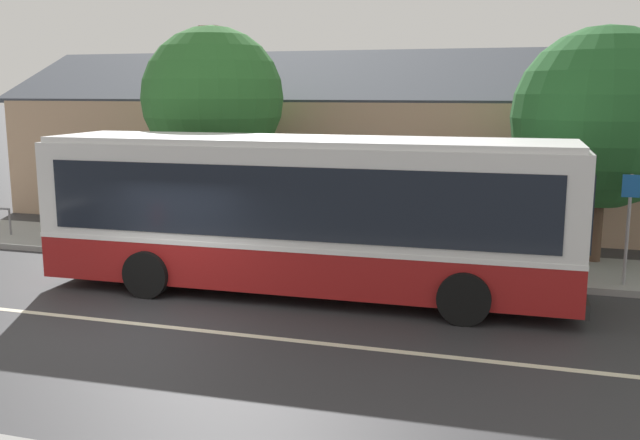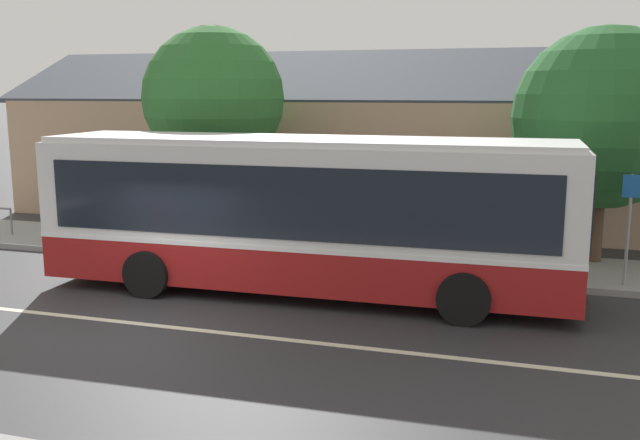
{
  "view_description": "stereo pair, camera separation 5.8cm",
  "coord_description": "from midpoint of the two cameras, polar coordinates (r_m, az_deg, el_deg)",
  "views": [
    {
      "loc": [
        6.84,
        -11.16,
        4.31
      ],
      "look_at": [
        2.55,
        2.95,
        1.59
      ],
      "focal_mm": 40.0,
      "sensor_mm": 36.0,
      "label": 1
    },
    {
      "loc": [
        6.9,
        -11.14,
        4.31
      ],
      "look_at": [
        2.55,
        2.95,
        1.59
      ],
      "focal_mm": 40.0,
      "sensor_mm": 36.0,
      "label": 2
    }
  ],
  "objects": [
    {
      "name": "bench_by_building",
      "position": [
        21.33,
        -18.09,
        -0.17
      ],
      "size": [
        1.81,
        0.51,
        0.94
      ],
      "color": "#4C4C4C",
      "rests_on": "sidewalk_far"
    },
    {
      "name": "lane_divider_stripe",
      "position": [
        13.79,
        -13.91,
        -8.08
      ],
      "size": [
        60.0,
        0.16,
        0.01
      ],
      "primitive_type": "cube",
      "color": "beige",
      "rests_on": "ground"
    },
    {
      "name": "street_tree_secondary",
      "position": [
        20.27,
        -8.63,
        9.21
      ],
      "size": [
        3.91,
        3.91,
        6.02
      ],
      "color": "#4C3828",
      "rests_on": "ground"
    },
    {
      "name": "sidewalk_far",
      "position": [
        18.96,
        -4.59,
        -2.51
      ],
      "size": [
        60.0,
        3.0,
        0.15
      ],
      "primitive_type": "cube",
      "color": "gray",
      "rests_on": "ground"
    },
    {
      "name": "community_building",
      "position": [
        25.33,
        4.93,
        5.35
      ],
      "size": [
        25.27,
        8.24,
        6.67
      ],
      "color": "tan",
      "rests_on": "ground"
    },
    {
      "name": "ground_plane",
      "position": [
        13.79,
        -13.91,
        -8.1
      ],
      "size": [
        300.0,
        300.0,
        0.0
      ],
      "primitive_type": "plane",
      "color": "#2D2D30"
    },
    {
      "name": "street_tree_primary",
      "position": [
        18.35,
        21.72,
        7.12
      ],
      "size": [
        4.31,
        4.31,
        5.8
      ],
      "color": "#4C3828",
      "rests_on": "ground"
    },
    {
      "name": "bus_stop_sign",
      "position": [
        16.48,
        23.59,
        0.23
      ],
      "size": [
        0.36,
        0.07,
        2.4
      ],
      "color": "gray",
      "rests_on": "sidewalk_far"
    },
    {
      "name": "bench_down_street",
      "position": [
        18.56,
        -6.62,
        -1.27
      ],
      "size": [
        1.69,
        0.51,
        0.94
      ],
      "color": "#4C4C4C",
      "rests_on": "sidewalk_far"
    },
    {
      "name": "transit_bus",
      "position": [
        15.01,
        -1.1,
        0.72
      ],
      "size": [
        11.3,
        2.95,
        3.32
      ],
      "color": "maroon",
      "rests_on": "ground"
    }
  ]
}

